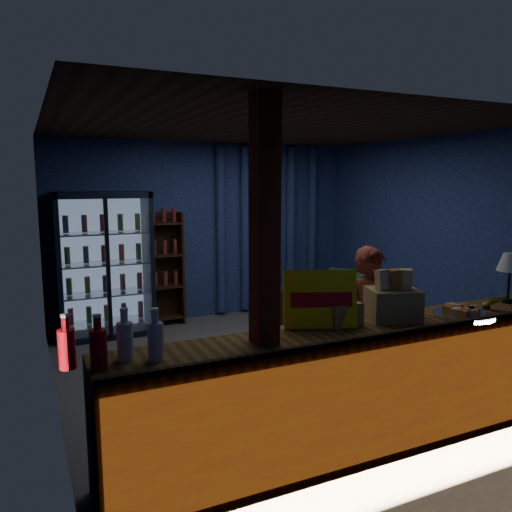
{
  "coord_description": "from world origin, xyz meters",
  "views": [
    {
      "loc": [
        -2.49,
        -4.83,
        2.04
      ],
      "look_at": [
        -0.31,
        -0.2,
        1.27
      ],
      "focal_mm": 35.0,
      "sensor_mm": 36.0,
      "label": 1
    }
  ],
  "objects": [
    {
      "name": "green_chair",
      "position": [
        1.9,
        1.41,
        0.34
      ],
      "size": [
        1.01,
        1.01,
        0.68
      ],
      "primitive_type": "imported",
      "rotation": [
        0.0,
        0.0,
        3.71
      ],
      "color": "#4F9F5D",
      "rests_on": "ground"
    },
    {
      "name": "counter",
      "position": [
        0.0,
        -1.91,
        0.48
      ],
      "size": [
        4.4,
        0.57,
        0.99
      ],
      "color": "brown",
      "rests_on": "ground"
    },
    {
      "name": "yellow_sign",
      "position": [
        -0.52,
        -1.76,
        1.17
      ],
      "size": [
        0.55,
        0.3,
        0.44
      ],
      "color": "#FEFF0D",
      "rests_on": "counter"
    },
    {
      "name": "framed_picture",
      "position": [
        0.85,
        2.1,
        1.75
      ],
      "size": [
        0.36,
        0.04,
        0.28
      ],
      "color": "gold",
      "rests_on": "room_walls"
    },
    {
      "name": "curtain_folds",
      "position": [
        1.0,
        2.14,
        1.3
      ],
      "size": [
        1.74,
        0.14,
        2.5
      ],
      "color": "navy",
      "rests_on": "room_walls"
    },
    {
      "name": "ground",
      "position": [
        0.0,
        0.0,
        0.0
      ],
      "size": [
        4.6,
        4.6,
        0.0
      ],
      "primitive_type": "plane",
      "color": "#515154",
      "rests_on": "ground"
    },
    {
      "name": "shopkeeper",
      "position": [
        0.3,
        -1.32,
        0.73
      ],
      "size": [
        0.62,
        0.5,
        1.46
      ],
      "primitive_type": "imported",
      "rotation": [
        0.0,
        0.0,
        -0.33
      ],
      "color": "maroon",
      "rests_on": "ground"
    },
    {
      "name": "snack_box_centre",
      "position": [
        -0.33,
        -1.75,
        1.05
      ],
      "size": [
        0.28,
        0.23,
        0.28
      ],
      "color": "tan",
      "rests_on": "counter"
    },
    {
      "name": "soda_bottles",
      "position": [
        -2.05,
        -1.88,
        1.08
      ],
      "size": [
        0.6,
        0.18,
        0.33
      ],
      "color": "red",
      "rests_on": "counter"
    },
    {
      "name": "room_walls",
      "position": [
        0.0,
        0.0,
        1.57
      ],
      "size": [
        4.6,
        4.6,
        4.6
      ],
      "color": "navy",
      "rests_on": "ground"
    },
    {
      "name": "side_table",
      "position": [
        1.05,
        1.4,
        0.25
      ],
      "size": [
        0.59,
        0.46,
        0.6
      ],
      "color": "#3B2312",
      "rests_on": "ground"
    },
    {
      "name": "support_post",
      "position": [
        -1.05,
        -1.9,
        1.3
      ],
      "size": [
        0.16,
        0.16,
        2.6
      ],
      "primitive_type": "cube",
      "color": "maroon",
      "rests_on": "ground"
    },
    {
      "name": "bottle_shelf",
      "position": [
        -0.7,
        2.06,
        0.79
      ],
      "size": [
        0.5,
        0.28,
        1.6
      ],
      "color": "#3B2312",
      "rests_on": "ground"
    },
    {
      "name": "pastry_tray",
      "position": [
        0.71,
        -1.99,
        0.98
      ],
      "size": [
        0.48,
        0.48,
        0.08
      ],
      "color": "silver",
      "rests_on": "counter"
    },
    {
      "name": "table_lamp",
      "position": [
        1.43,
        -1.83,
        1.3
      ],
      "size": [
        0.23,
        0.23,
        0.45
      ],
      "color": "black",
      "rests_on": "counter"
    },
    {
      "name": "snack_box_left",
      "position": [
        0.12,
        -1.81,
        1.09
      ],
      "size": [
        0.46,
        0.42,
        0.4
      ],
      "color": "tan",
      "rests_on": "counter"
    },
    {
      "name": "beverage_cooler",
      "position": [
        -1.55,
        1.92,
        0.93
      ],
      "size": [
        1.2,
        0.62,
        1.9
      ],
      "color": "black",
      "rests_on": "ground"
    }
  ]
}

